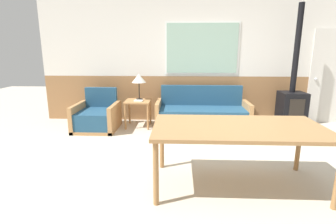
{
  "coord_description": "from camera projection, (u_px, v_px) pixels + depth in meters",
  "views": [
    {
      "loc": [
        -0.52,
        -3.26,
        1.59
      ],
      "look_at": [
        -0.72,
        1.16,
        0.54
      ],
      "focal_mm": 28.0,
      "sensor_mm": 36.0,
      "label": 1
    }
  ],
  "objects": [
    {
      "name": "wood_stove",
      "position": [
        292.0,
        101.0,
        5.34
      ],
      "size": [
        0.48,
        0.5,
        2.46
      ],
      "color": "black",
      "rests_on": "ground_plane"
    },
    {
      "name": "entry_door",
      "position": [
        329.0,
        77.0,
        5.66
      ],
      "size": [
        0.82,
        0.09,
        2.02
      ],
      "color": "silver",
      "rests_on": "ground_plane"
    },
    {
      "name": "couch",
      "position": [
        202.0,
        115.0,
        5.49
      ],
      "size": [
        1.91,
        0.77,
        0.84
      ],
      "color": "#B27F4C",
      "rests_on": "ground_plane"
    },
    {
      "name": "dining_table",
      "position": [
        238.0,
        131.0,
        3.01
      ],
      "size": [
        1.95,
        1.02,
        0.74
      ],
      "color": "#9E7042",
      "rests_on": "ground_plane"
    },
    {
      "name": "ground_plane",
      "position": [
        218.0,
        171.0,
        3.51
      ],
      "size": [
        16.0,
        16.0,
        0.0
      ],
      "primitive_type": "plane",
      "color": "beige"
    },
    {
      "name": "wall_back",
      "position": [
        204.0,
        60.0,
        5.75
      ],
      "size": [
        7.2,
        0.09,
        2.7
      ],
      "color": "#996B42",
      "rests_on": "ground_plane"
    },
    {
      "name": "book_stack",
      "position": [
        139.0,
        101.0,
        5.37
      ],
      "size": [
        0.19,
        0.14,
        0.02
      ],
      "color": "white",
      "rests_on": "side_table"
    },
    {
      "name": "side_table",
      "position": [
        138.0,
        105.0,
        5.48
      ],
      "size": [
        0.52,
        0.52,
        0.56
      ],
      "color": "#B27F4C",
      "rests_on": "ground_plane"
    },
    {
      "name": "armchair",
      "position": [
        97.0,
        118.0,
        5.35
      ],
      "size": [
        0.83,
        0.88,
        0.81
      ],
      "rotation": [
        0.0,
        0.0,
        0.02
      ],
      "color": "#B27F4C",
      "rests_on": "ground_plane"
    },
    {
      "name": "table_lamp",
      "position": [
        139.0,
        79.0,
        5.44
      ],
      "size": [
        0.3,
        0.3,
        0.54
      ],
      "color": "black",
      "rests_on": "side_table"
    }
  ]
}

